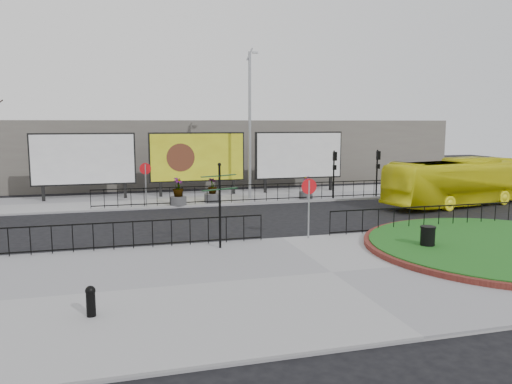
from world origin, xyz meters
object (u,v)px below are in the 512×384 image
object	(u,v)px
billboard_mid	(197,157)
lamp_post	(250,123)
bollard	(91,300)
fingerpost_sign	(220,197)
planter_c	(306,189)
litter_bin	(428,239)
bus	(459,182)
planter_a	(178,194)
planter_b	(213,194)

from	to	relation	value
billboard_mid	lamp_post	world-z (taller)	lamp_post
lamp_post	bollard	distance (m)	20.27
fingerpost_sign	planter_c	distance (m)	13.19
litter_bin	bus	bearing A→B (deg)	47.76
planter_a	planter_c	distance (m)	7.97
planter_c	bollard	bearing A→B (deg)	-126.02
litter_bin	planter_b	world-z (taller)	planter_b
planter_a	litter_bin	bearing A→B (deg)	-59.20
bollard	bus	distance (m)	23.43
billboard_mid	bollard	xyz separation A→B (m)	(-5.71, -19.76, -2.06)
planter_a	lamp_post	bearing A→B (deg)	18.82
bollard	planter_b	size ratio (longest dim) A/B	0.53
lamp_post	bollard	size ratio (longest dim) A/B	11.91
litter_bin	bus	world-z (taller)	bus
fingerpost_sign	planter_a	xyz separation A→B (m)	(-0.37, 10.40, -1.33)
lamp_post	planter_c	distance (m)	5.42
billboard_mid	planter_c	bearing A→B (deg)	-27.58
litter_bin	planter_c	world-z (taller)	planter_c
litter_bin	bus	size ratio (longest dim) A/B	0.09
fingerpost_sign	bollard	xyz separation A→B (m)	(-4.39, -5.79, -1.54)
litter_bin	lamp_post	bearing A→B (deg)	101.66
billboard_mid	planter_b	world-z (taller)	billboard_mid
fingerpost_sign	planter_c	bearing A→B (deg)	36.67
planter_c	bus	bearing A→B (deg)	-27.71
billboard_mid	fingerpost_sign	size ratio (longest dim) A/B	1.91
billboard_mid	litter_bin	size ratio (longest dim) A/B	6.63
litter_bin	planter_a	distance (m)	15.02
lamp_post	planter_a	world-z (taller)	lamp_post
bus	planter_a	bearing A→B (deg)	64.33
planter_b	planter_a	bearing A→B (deg)	-167.47
bus	planter_b	world-z (taller)	bus
fingerpost_sign	planter_b	xyz separation A→B (m)	(1.72, 10.86, -1.45)
planter_b	lamp_post	bearing A→B (deg)	23.54
bollard	planter_a	size ratio (longest dim) A/B	0.49
lamp_post	planter_b	xyz separation A→B (m)	(-2.61, -1.14, -4.19)
billboard_mid	planter_b	bearing A→B (deg)	-82.68
bollard	planter_b	world-z (taller)	planter_b
planter_b	fingerpost_sign	bearing A→B (deg)	-98.97
lamp_post	fingerpost_sign	size ratio (longest dim) A/B	2.84
bollard	planter_c	size ratio (longest dim) A/B	0.53
bollard	planter_b	bearing A→B (deg)	69.87
fingerpost_sign	planter_b	distance (m)	11.09
planter_b	bollard	bearing A→B (deg)	-110.13
bollard	planter_a	distance (m)	16.68
billboard_mid	fingerpost_sign	xyz separation A→B (m)	(-1.32, -13.97, -0.52)
planter_a	bus	bearing A→B (deg)	-13.69
bus	planter_b	xyz separation A→B (m)	(-13.80, 4.33, -0.76)
lamp_post	planter_a	size ratio (longest dim) A/B	5.82
planter_a	planter_c	bearing A→B (deg)	2.10
planter_c	litter_bin	bearing A→B (deg)	-91.20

